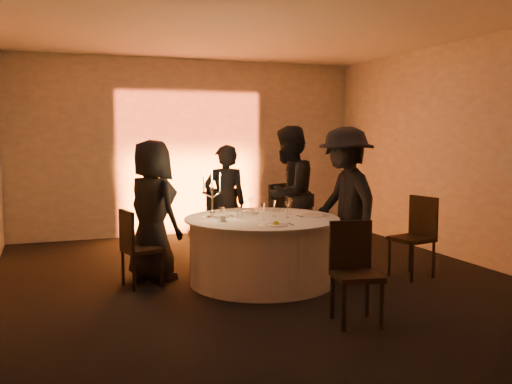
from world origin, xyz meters
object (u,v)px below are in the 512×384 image
object	(u,v)px
guest_right	(345,202)
candelabra	(212,201)
guest_back_right	(288,194)
banquet_table	(262,250)
chair_front	(354,266)
chair_back_left	(220,218)
chair_back_right	(274,215)
coffee_cup	(223,219)
chair_left	(136,244)
guest_back_left	(225,204)
guest_left	(153,210)
chair_right	(416,232)

from	to	relation	value
guest_right	candelabra	xyz separation A→B (m)	(-1.63, 0.19, 0.06)
guest_back_right	candelabra	distance (m)	1.46
guest_back_right	candelabra	size ratio (longest dim) A/B	3.22
banquet_table	chair_front	bearing A→B (deg)	-78.81
chair_back_left	guest_back_right	size ratio (longest dim) A/B	0.54
chair_back_right	coffee_cup	size ratio (longest dim) A/B	9.55
chair_left	guest_back_left	size ratio (longest dim) A/B	0.56
guest_back_left	chair_front	bearing A→B (deg)	102.55
candelabra	guest_left	bearing A→B (deg)	146.97
chair_back_left	chair_front	size ratio (longest dim) A/B	1.06
banquet_table	guest_right	xyz separation A→B (m)	(1.08, -0.02, 0.53)
guest_back_left	candelabra	xyz separation A→B (m)	(-0.46, -1.00, 0.17)
guest_right	chair_back_right	bearing A→B (deg)	-162.92
guest_back_left	coffee_cup	xyz separation A→B (m)	(-0.42, -1.29, 0.00)
chair_right	guest_right	distance (m)	0.94
guest_back_left	banquet_table	bearing A→B (deg)	98.55
guest_left	guest_back_left	world-z (taller)	guest_left
candelabra	coffee_cup	bearing A→B (deg)	-82.35
guest_back_right	guest_left	bearing A→B (deg)	-29.43
chair_left	chair_front	distance (m)	2.56
chair_left	chair_front	xyz separation A→B (m)	(1.73, -1.89, 0.03)
chair_back_left	chair_front	bearing A→B (deg)	100.19
guest_left	coffee_cup	distance (m)	0.96
guest_back_left	chair_back_right	bearing A→B (deg)	-169.56
chair_right	guest_back_right	bearing A→B (deg)	-149.56
guest_back_right	coffee_cup	xyz separation A→B (m)	(-1.23, -1.01, -0.12)
chair_right	guest_right	world-z (taller)	guest_right
chair_left	guest_right	size ratio (longest dim) A/B	0.49
chair_left	chair_back_right	distance (m)	2.29
chair_back_left	chair_right	size ratio (longest dim) A/B	1.01
banquet_table	candelabra	bearing A→B (deg)	162.74
chair_left	guest_right	distance (m)	2.55
guest_left	guest_back_left	distance (m)	1.24
chair_back_right	guest_left	xyz separation A→B (m)	(-1.83, -0.68, 0.24)
chair_left	banquet_table	bearing A→B (deg)	-115.66
banquet_table	candelabra	distance (m)	0.82
chair_back_left	guest_back_left	world-z (taller)	guest_back_left
guest_left	candelabra	distance (m)	0.75
guest_left	guest_back_right	bearing A→B (deg)	-106.63
chair_front	coffee_cup	size ratio (longest dim) A/B	8.50
chair_back_left	coffee_cup	distance (m)	1.65
banquet_table	chair_right	xyz separation A→B (m)	(1.88, -0.37, 0.17)
banquet_table	guest_back_right	bearing A→B (deg)	51.06
chair_back_left	coffee_cup	size ratio (longest dim) A/B	9.00
banquet_table	chair_back_right	bearing A→B (deg)	62.08
chair_left	guest_back_left	xyz separation A→B (m)	(1.33, 0.87, 0.30)
chair_back_right	chair_back_left	bearing A→B (deg)	-40.33
guest_left	guest_back_right	xyz separation A→B (m)	(1.89, 0.32, 0.09)
chair_back_left	chair_back_right	bearing A→B (deg)	167.65
coffee_cup	guest_right	bearing A→B (deg)	3.56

